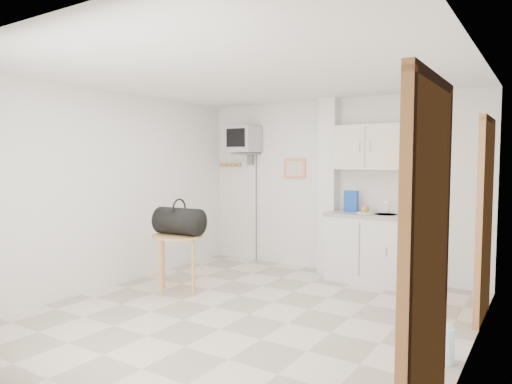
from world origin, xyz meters
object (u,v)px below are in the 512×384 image
Objects in this scene: duffel_bag at (179,221)px; water_bottle at (447,346)px; round_table at (177,243)px; crt_television at (244,140)px.

duffel_bag reaches higher than water_bottle.
round_table is 0.27m from duffel_bag.
round_table is 3.22m from water_bottle.
round_table is 2.19× the size of water_bottle.
duffel_bag is at bearing 53.37° from round_table.
crt_television is 4.42m from water_bottle.
crt_television is at bearing 148.11° from water_bottle.
round_table is at bearing 174.28° from water_bottle.
crt_television is 2.10m from duffel_bag.
crt_television is at bearing 95.19° from duffel_bag.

